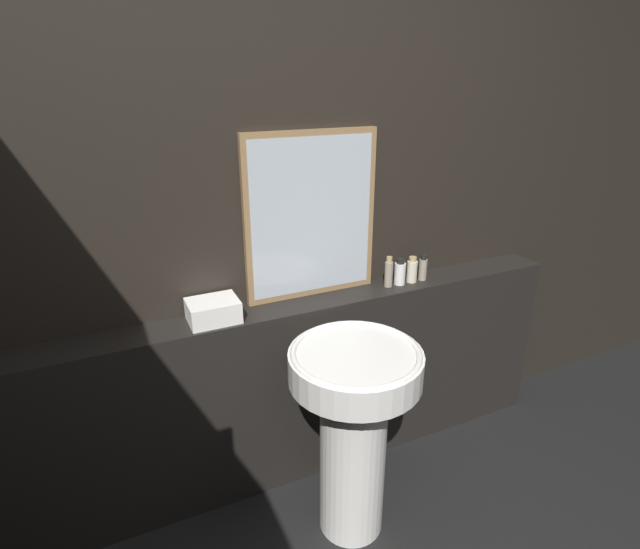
{
  "coord_description": "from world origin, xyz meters",
  "views": [
    {
      "loc": [
        -0.74,
        -0.27,
        1.85
      ],
      "look_at": [
        0.07,
        1.48,
        1.07
      ],
      "focal_mm": 28.0,
      "sensor_mm": 36.0,
      "label": 1
    }
  ],
  "objects": [
    {
      "name": "lotion_bottle",
      "position": [
        0.61,
        1.57,
        0.96
      ],
      "size": [
        0.05,
        0.05,
        0.13
      ],
      "color": "beige",
      "rests_on": "vanity_counter"
    },
    {
      "name": "wall_back",
      "position": [
        0.0,
        1.7,
        1.25
      ],
      "size": [
        8.0,
        0.06,
        2.5
      ],
      "color": "black",
      "rests_on": "ground_plane"
    },
    {
      "name": "body_wash_bottle",
      "position": [
        0.67,
        1.57,
        0.96
      ],
      "size": [
        0.04,
        0.04,
        0.13
      ],
      "color": "gray",
      "rests_on": "vanity_counter"
    },
    {
      "name": "vanity_counter",
      "position": [
        0.0,
        1.57,
        0.45
      ],
      "size": [
        2.74,
        0.19,
        0.9
      ],
      "color": "black",
      "rests_on": "ground_plane"
    },
    {
      "name": "pedestal_sink",
      "position": [
        0.07,
        1.15,
        0.55
      ],
      "size": [
        0.52,
        0.52,
        0.88
      ],
      "color": "white",
      "rests_on": "ground_plane"
    },
    {
      "name": "shampoo_bottle",
      "position": [
        0.47,
        1.57,
        0.97
      ],
      "size": [
        0.04,
        0.04,
        0.15
      ],
      "color": "gray",
      "rests_on": "vanity_counter"
    },
    {
      "name": "conditioner_bottle",
      "position": [
        0.54,
        1.57,
        0.96
      ],
      "size": [
        0.05,
        0.05,
        0.13
      ],
      "color": "white",
      "rests_on": "vanity_counter"
    },
    {
      "name": "towel_stack",
      "position": [
        -0.37,
        1.57,
        0.95
      ],
      "size": [
        0.2,
        0.16,
        0.09
      ],
      "color": "white",
      "rests_on": "vanity_counter"
    },
    {
      "name": "mirror",
      "position": [
        0.11,
        1.65,
        1.27
      ],
      "size": [
        0.61,
        0.03,
        0.73
      ],
      "color": "#937047",
      "rests_on": "vanity_counter"
    }
  ]
}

